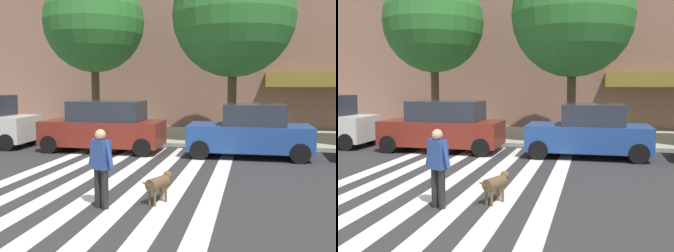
{
  "view_description": "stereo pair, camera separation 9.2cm",
  "coord_description": "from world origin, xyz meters",
  "views": [
    {
      "loc": [
        4.29,
        -0.46,
        2.56
      ],
      "look_at": [
        2.02,
        9.8,
        1.4
      ],
      "focal_mm": 41.34,
      "sensor_mm": 36.0,
      "label": 1
    },
    {
      "loc": [
        4.38,
        -0.44,
        2.56
      ],
      "look_at": [
        2.02,
        9.8,
        1.4
      ],
      "focal_mm": 41.34,
      "sensor_mm": 36.0,
      "label": 2
    }
  ],
  "objects": [
    {
      "name": "crosswalk_stripes",
      "position": [
        0.72,
        7.38,
        0.0
      ],
      "size": [
        5.85,
        14.17,
        0.01
      ],
      "color": "silver",
      "rests_on": "ground_plane"
    },
    {
      "name": "dog_on_leash",
      "position": [
        2.36,
        7.4,
        0.44
      ],
      "size": [
        0.51,
        0.92,
        0.65
      ],
      "color": "brown",
      "rests_on": "ground_plane"
    },
    {
      "name": "pedestrian_dog_walker",
      "position": [
        1.27,
        6.82,
        0.93
      ],
      "size": [
        0.68,
        0.37,
        1.64
      ],
      "color": "black",
      "rests_on": "ground_plane"
    },
    {
      "name": "ground_plane",
      "position": [
        0.0,
        7.38,
        0.0
      ],
      "size": [
        160.0,
        160.0,
        0.0
      ],
      "primitive_type": "plane",
      "color": "#2B2B2D"
    },
    {
      "name": "street_tree_nearest",
      "position": [
        -2.93,
        16.49,
        5.35
      ],
      "size": [
        4.59,
        4.59,
        7.51
      ],
      "color": "#4C3823",
      "rests_on": "sidewalk_far"
    },
    {
      "name": "street_tree_middle",
      "position": [
        3.4,
        15.94,
        5.32
      ],
      "size": [
        5.04,
        5.04,
        7.7
      ],
      "color": "#4C3823",
      "rests_on": "sidewalk_far"
    },
    {
      "name": "sidewalk_far",
      "position": [
        0.0,
        17.77,
        0.07
      ],
      "size": [
        80.0,
        6.0,
        0.15
      ],
      "primitive_type": "cube",
      "color": "#9CA092",
      "rests_on": "ground_plane"
    },
    {
      "name": "parked_car_behind_first",
      "position": [
        -1.21,
        13.23,
        0.94
      ],
      "size": [
        4.53,
        2.0,
        1.92
      ],
      "color": "maroon",
      "rests_on": "ground_plane"
    },
    {
      "name": "parked_car_third_in_line",
      "position": [
        4.2,
        13.23,
        0.88
      ],
      "size": [
        4.23,
        2.01,
        1.85
      ],
      "color": "navy",
      "rests_on": "ground_plane"
    }
  ]
}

